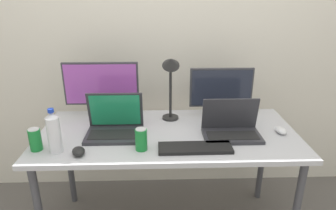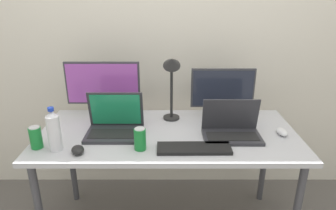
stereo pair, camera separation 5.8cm
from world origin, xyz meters
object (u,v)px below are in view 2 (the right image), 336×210
Objects in this scene: work_desk at (168,142)px; water_bottle at (54,131)px; laptop_secondary at (231,128)px; keyboard_main at (194,148)px; mouse_by_laptop at (282,132)px; soda_can_near_keyboard at (36,137)px; monitor_left at (103,87)px; mouse_by_keyboard at (78,150)px; laptop_silver at (115,124)px; desk_lamp at (172,76)px; soda_can_by_laptop at (140,139)px; monitor_center at (223,92)px.

water_bottle is at bearing -160.70° from work_desk.
keyboard_main is at bearing -144.32° from laptop_secondary.
mouse_by_laptop is 0.78× the size of soda_can_near_keyboard.
monitor_left is 5.37× the size of mouse_by_keyboard.
monitor_left is at bearing 62.01° from mouse_by_keyboard.
monitor_left is at bearing 113.72° from laptop_silver.
desk_lamp is (-0.36, 0.22, 0.26)m from laptop_secondary.
soda_can_by_laptop is 0.49m from desk_lamp.
desk_lamp is (0.75, 0.36, 0.25)m from soda_can_near_keyboard.
desk_lamp is at bearing 30.81° from water_bottle.
laptop_silver is at bearing 34.87° from water_bottle.
mouse_by_laptop is 0.39× the size of water_bottle.
mouse_by_keyboard is at bearing -140.54° from desk_lamp.
work_desk is 12.59× the size of soda_can_near_keyboard.
soda_can_by_laptop is (0.46, 0.01, -0.05)m from water_bottle.
desk_lamp is (0.35, 0.18, 0.26)m from laptop_silver.
laptop_secondary is 0.29m from keyboard_main.
laptop_secondary is at bearing -9.00° from mouse_by_keyboard.
keyboard_main is (0.14, -0.22, 0.08)m from work_desk.
laptop_secondary is at bearing 174.02° from mouse_by_laptop.
mouse_by_keyboard is at bearing -178.47° from mouse_by_laptop.
water_bottle is at bearing -179.33° from soda_can_by_laptop.
soda_can_by_laptop is (0.28, -0.46, -0.15)m from monitor_left.
work_desk is 0.70m from mouse_by_laptop.
laptop_silver is (-0.69, -0.24, -0.13)m from monitor_center.
desk_lamp is at bearing -9.87° from monitor_left.
mouse_by_keyboard is at bearing -152.41° from work_desk.
soda_can_near_keyboard is (-1.11, -0.14, 0.01)m from laptop_secondary.
work_desk is at bearing 122.34° from keyboard_main.
laptop_silver reaches higher than laptop_secondary.
laptop_silver is at bearing 155.29° from keyboard_main.
mouse_by_laptop reaches higher than keyboard_main.
mouse_by_keyboard is at bearing -95.79° from monitor_left.
monitor_left reaches higher than soda_can_near_keyboard.
monitor_left is 0.80m from monitor_center.
laptop_secondary is 1.12m from soda_can_near_keyboard.
monitor_center is 4.58× the size of mouse_by_keyboard.
laptop_secondary is at bearing -87.09° from monitor_center.
monitor_left is 0.77m from keyboard_main.
monitor_center is 0.45m from mouse_by_laptop.
desk_lamp reaches higher than laptop_silver.
soda_can_by_laptop is (-0.84, -0.18, 0.04)m from mouse_by_laptop.
mouse_by_keyboard is at bearing -123.99° from laptop_silver.
mouse_by_keyboard is at bearing -172.48° from soda_can_by_laptop.
monitor_left is (-0.44, 0.25, 0.28)m from work_desk.
mouse_by_keyboard is 0.26m from soda_can_near_keyboard.
mouse_by_keyboard is at bearing -150.52° from monitor_center.
monitor_left reaches higher than mouse_by_laptop.
laptop_silver is at bearing 24.07° from soda_can_near_keyboard.
mouse_by_keyboard is 0.73× the size of soda_can_by_laptop.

